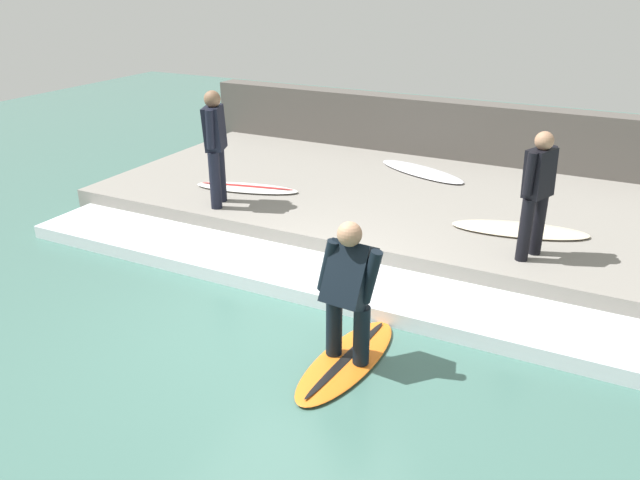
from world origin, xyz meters
name	(u,v)px	position (x,y,z in m)	size (l,w,h in m)	color
ground_plane	(287,323)	(0.00, 0.00, 0.00)	(28.00, 28.00, 0.00)	#426B60
concrete_ledge	(402,205)	(3.73, 0.00, 0.19)	(4.40, 9.50, 0.37)	gray
back_wall	(448,138)	(6.18, 0.00, 0.71)	(0.50, 9.98, 1.42)	#544F49
wave_foam_crest	(326,280)	(0.98, 0.00, 0.09)	(1.09, 9.03, 0.18)	silver
surfboard_riding	(347,360)	(-0.39, -0.92, 0.03)	(1.75, 0.70, 0.07)	orange
surfer_riding	(349,286)	(-0.39, -0.92, 0.87)	(0.51, 0.68, 1.46)	black
surfer_waiting_near	(215,142)	(2.01, 2.31, 1.33)	(0.55, 0.40, 1.70)	black
surfboard_waiting_near	(247,188)	(2.77, 2.31, 0.40)	(0.84, 1.77, 0.07)	white
surfer_waiting_far	(537,189)	(2.19, -2.19, 1.26)	(0.50, 0.36, 1.57)	black
surfboard_waiting_far	(520,230)	(2.96, -1.95, 0.40)	(0.95, 1.88, 0.06)	beige
surfboard_spare	(421,171)	(4.91, 0.08, 0.40)	(1.20, 1.86, 0.06)	silver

